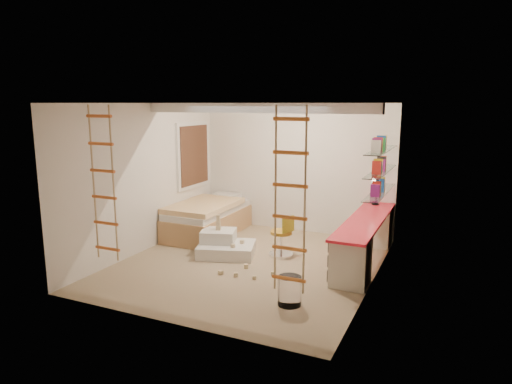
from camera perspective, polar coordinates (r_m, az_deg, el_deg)
The scene contains 15 objects.
floor at distance 7.60m, azimuth -0.95°, elevation -8.94°, with size 4.50×4.50×0.00m, color #9B8764.
ceiling_beam at distance 7.41m, azimuth 0.00°, elevation 10.45°, with size 4.00×0.18×0.16m, color white.
window_frame at distance 9.47m, azimuth -7.90°, elevation 4.60°, with size 0.06×1.15×1.35m, color white.
window_blind at distance 9.44m, azimuth -7.69°, elevation 4.59°, with size 0.02×1.00×1.20m, color #4C2D1E.
rope_ladder_left at distance 6.54m, azimuth -18.53°, elevation 0.94°, with size 0.41×0.04×2.13m, color #CE5423, non-canonical shape.
rope_ladder_right at distance 5.12m, azimuth 4.26°, elevation -1.21°, with size 0.41×0.04×2.13m, color orange, non-canonical shape.
waste_bin at distance 6.09m, azimuth 4.21°, elevation -12.22°, with size 0.31×0.31×0.39m, color white.
desk at distance 7.75m, azimuth 13.47°, elevation -5.71°, with size 0.56×2.80×0.75m.
shelves at distance 7.75m, azimuth 15.33°, elevation 2.51°, with size 0.25×1.80×0.71m.
bed at distance 9.20m, azimuth -6.02°, elevation -3.27°, with size 1.02×2.00×0.69m.
task_lamp at distance 8.51m, azimuth 14.63°, elevation 0.81°, with size 0.14×0.36×0.57m.
swivel_chair at distance 7.89m, azimuth 3.28°, elevation -6.15°, with size 0.54×0.54×0.72m.
play_platform at distance 7.99m, azimuth -3.99°, elevation -6.70°, with size 1.13×1.00×0.42m.
toy_blocks at distance 7.54m, azimuth -2.98°, elevation -7.10°, with size 1.39×1.02×0.69m.
books at distance 7.73m, azimuth 15.37°, elevation 3.44°, with size 0.14×0.70×0.92m.
Camera 1 is at (3.07, -6.44, 2.60)m, focal length 32.00 mm.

